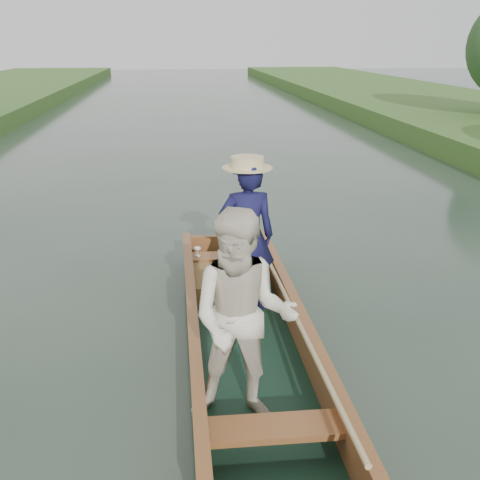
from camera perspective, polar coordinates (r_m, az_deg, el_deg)
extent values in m
plane|color=#283D30|center=(5.88, 0.64, -10.69)|extent=(120.00, 120.00, 0.00)
cube|color=black|center=(5.86, 0.64, -10.35)|extent=(1.10, 5.00, 0.08)
cube|color=brown|center=(5.73, -4.49, -8.82)|extent=(0.08, 5.00, 0.32)
cube|color=brown|center=(5.84, 5.67, -8.32)|extent=(0.08, 5.00, 0.32)
cube|color=brown|center=(8.02, -1.42, -0.64)|extent=(1.10, 0.08, 0.32)
cube|color=brown|center=(5.65, -4.53, -7.20)|extent=(0.10, 5.00, 0.04)
cube|color=brown|center=(5.76, 5.73, -6.72)|extent=(0.10, 5.00, 0.04)
cube|color=brown|center=(7.48, -1.07, -1.60)|extent=(0.94, 0.30, 0.05)
cube|color=brown|center=(4.38, 3.23, -17.38)|extent=(0.94, 0.30, 0.05)
imported|color=#14133C|center=(6.34, 0.67, 0.32)|extent=(0.60, 0.40, 1.62)
cylinder|color=beige|center=(6.14, 0.69, 7.18)|extent=(0.52, 0.52, 0.12)
imported|color=beige|center=(4.44, 0.27, -7.53)|extent=(0.92, 0.78, 1.67)
cube|color=brown|center=(7.01, -1.32, -3.96)|extent=(0.85, 0.90, 0.22)
sphere|color=tan|center=(6.87, 0.96, -2.52)|extent=(0.19, 0.19, 0.19)
sphere|color=tan|center=(6.81, 0.98, -1.43)|extent=(0.14, 0.14, 0.14)
sphere|color=tan|center=(6.78, 0.54, -0.95)|extent=(0.05, 0.05, 0.05)
sphere|color=tan|center=(6.79, 1.42, -0.92)|extent=(0.05, 0.05, 0.05)
sphere|color=tan|center=(6.76, 1.04, -1.71)|extent=(0.06, 0.06, 0.06)
sphere|color=tan|center=(6.83, 0.27, -2.38)|extent=(0.07, 0.07, 0.07)
sphere|color=tan|center=(6.85, 1.70, -2.33)|extent=(0.07, 0.07, 0.07)
sphere|color=tan|center=(6.86, 0.59, -3.26)|extent=(0.08, 0.08, 0.08)
sphere|color=tan|center=(6.87, 1.38, -3.22)|extent=(0.08, 0.08, 0.08)
cylinder|color=silver|center=(7.44, -4.05, -1.49)|extent=(0.07, 0.07, 0.01)
cylinder|color=silver|center=(7.43, -4.05, -1.20)|extent=(0.01, 0.01, 0.08)
ellipsoid|color=silver|center=(7.41, -4.06, -0.80)|extent=(0.09, 0.09, 0.05)
cylinder|color=tan|center=(5.34, 5.84, -8.35)|extent=(0.04, 3.78, 0.18)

